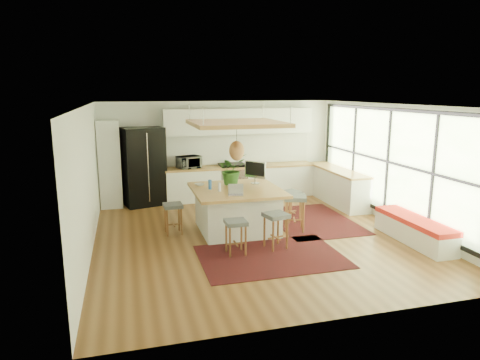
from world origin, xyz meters
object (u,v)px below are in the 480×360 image
object	(u,v)px
island	(237,210)
microwave	(189,161)
stool_near_left	(236,236)
fridge	(144,170)
island_plant	(231,172)
stool_left_side	(173,217)
monitor	(255,172)
stool_near_right	(276,230)
laptop	(236,189)
stool_right_front	(295,215)
stool_right_back	(290,206)

from	to	relation	value
island	microwave	world-z (taller)	microwave
stool_near_left	microwave	xyz separation A→B (m)	(-0.25, 4.06, 0.77)
fridge	island_plant	distance (m)	2.94
stool_left_side	island	bearing A→B (deg)	-6.09
fridge	monitor	size ratio (longest dim) A/B	3.69
stool_near_right	stool_left_side	bearing A→B (deg)	142.60
island	monitor	xyz separation A→B (m)	(0.53, 0.38, 0.72)
stool_near_left	island_plant	size ratio (longest dim) A/B	0.95
fridge	laptop	bearing A→B (deg)	-77.75
stool_left_side	laptop	distance (m)	1.54
island	stool_near_left	bearing A→B (deg)	-105.32
stool_near_left	stool_left_side	bearing A→B (deg)	123.69
stool_near_right	stool_right_front	size ratio (longest dim) A/B	0.89
stool_near_left	stool_right_back	bearing A→B (deg)	43.85
island_plant	stool_right_back	bearing A→B (deg)	-4.41
island	stool_right_back	xyz separation A→B (m)	(1.39, 0.35, -0.11)
stool_near_right	island_plant	distance (m)	1.94
stool_left_side	island_plant	distance (m)	1.62
stool_left_side	island_plant	size ratio (longest dim) A/B	0.94
fridge	stool_near_left	xyz separation A→B (m)	(1.45, -4.08, -0.57)
fridge	monitor	distance (m)	3.34
stool_right_back	stool_left_side	xyz separation A→B (m)	(-2.74, -0.21, 0.00)
stool_near_right	microwave	bearing A→B (deg)	105.09
stool_right_back	laptop	bearing A→B (deg)	-149.62
stool_right_back	island_plant	distance (m)	1.62
island	stool_left_side	world-z (taller)	island
island	stool_right_back	distance (m)	1.43
laptop	island_plant	distance (m)	1.04
stool_right_back	monitor	xyz separation A→B (m)	(-0.86, 0.03, 0.83)
stool_left_side	laptop	xyz separation A→B (m)	(1.19, -0.70, 0.70)
stool_left_side	monitor	xyz separation A→B (m)	(1.88, 0.24, 0.83)
island	stool_right_front	distance (m)	1.26
island	laptop	distance (m)	0.82
stool_left_side	monitor	size ratio (longest dim) A/B	1.17
stool_right_front	stool_right_back	bearing A→B (deg)	75.25
fridge	island	xyz separation A→B (m)	(1.82, -2.74, -0.46)
stool_near_right	stool_left_side	distance (m)	2.27
island	stool_left_side	xyz separation A→B (m)	(-1.35, 0.14, -0.11)
stool_near_left	stool_right_back	world-z (taller)	stool_right_back
laptop	stool_right_back	bearing A→B (deg)	44.79
fridge	island_plant	size ratio (longest dim) A/B	2.98
fridge	monitor	xyz separation A→B (m)	(2.35, -2.36, 0.26)
monitor	fridge	bearing A→B (deg)	-174.25
island	stool_near_right	size ratio (longest dim) A/B	2.66
stool_near_right	laptop	size ratio (longest dim) A/B	2.17
stool_near_right	microwave	xyz separation A→B (m)	(-1.07, 3.96, 0.77)
laptop	island_plant	size ratio (longest dim) A/B	0.46
stool_near_left	stool_right_back	distance (m)	2.43
laptop	microwave	world-z (taller)	microwave
fridge	stool_near_right	distance (m)	4.61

